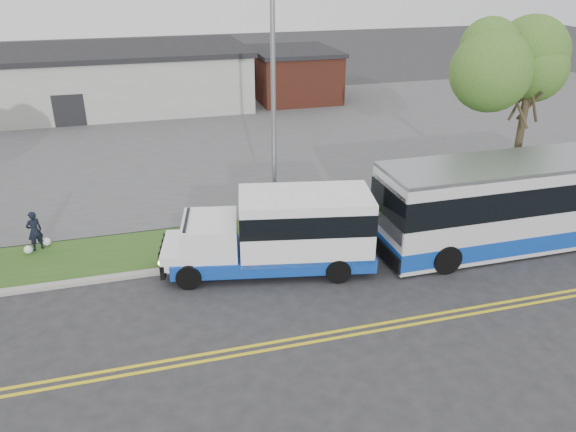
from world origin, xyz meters
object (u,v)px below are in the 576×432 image
object	(u,v)px
tree_east	(532,67)
shuttle_bus	(284,230)
transit_bus	(533,201)
streetlight_near	(274,109)
pedestrian	(34,231)

from	to	relation	value
tree_east	shuttle_bus	world-z (taller)	tree_east
transit_bus	tree_east	bearing A→B (deg)	65.24
tree_east	streetlight_near	bearing A→B (deg)	-178.58
tree_east	shuttle_bus	size ratio (longest dim) A/B	1.07
pedestrian	transit_bus	bearing A→B (deg)	139.17
tree_east	pedestrian	xyz separation A→B (m)	(-20.04, 1.00, -5.32)
streetlight_near	transit_bus	bearing A→B (deg)	-17.40
streetlight_near	transit_bus	size ratio (longest dim) A/B	0.76
tree_east	shuttle_bus	xyz separation A→B (m)	(-11.29, -2.72, -4.68)
pedestrian	streetlight_near	bearing A→B (deg)	144.07
streetlight_near	pedestrian	distance (m)	10.11
shuttle_bus	transit_bus	size ratio (longest dim) A/B	0.62
streetlight_near	pedestrian	size ratio (longest dim) A/B	6.02
tree_east	transit_bus	distance (m)	5.72
streetlight_near	transit_bus	xyz separation A→B (m)	(9.51, -2.98, -3.49)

